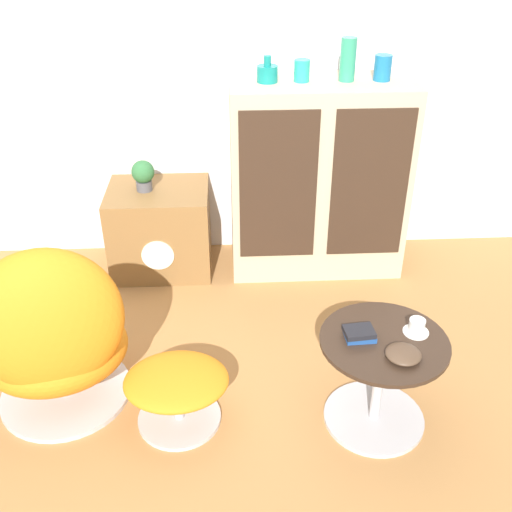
# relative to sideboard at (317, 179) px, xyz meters

# --- Properties ---
(ground_plane) EXTENTS (12.00, 12.00, 0.00)m
(ground_plane) POSITION_rel_sideboard_xyz_m (-0.55, -1.26, -0.57)
(ground_plane) COLOR #A87542
(wall_back) EXTENTS (6.40, 0.06, 2.60)m
(wall_back) POSITION_rel_sideboard_xyz_m (-0.55, 0.27, 0.73)
(wall_back) COLOR silver
(wall_back) RESTS_ON ground_plane
(sideboard) EXTENTS (1.02, 0.48, 1.14)m
(sideboard) POSITION_rel_sideboard_xyz_m (0.00, 0.00, 0.00)
(sideboard) COLOR tan
(sideboard) RESTS_ON ground_plane
(tv_console) EXTENTS (0.59, 0.49, 0.52)m
(tv_console) POSITION_rel_sideboard_xyz_m (-0.95, -0.00, -0.31)
(tv_console) COLOR brown
(tv_console) RESTS_ON ground_plane
(egg_chair) EXTENTS (0.74, 0.70, 0.85)m
(egg_chair) POSITION_rel_sideboard_xyz_m (-1.30, -1.17, -0.19)
(egg_chair) COLOR #B7B7BC
(egg_chair) RESTS_ON ground_plane
(ottoman) EXTENTS (0.45, 0.38, 0.28)m
(ottoman) POSITION_rel_sideboard_xyz_m (-0.78, -1.30, -0.38)
(ottoman) COLOR #B7B7BC
(ottoman) RESTS_ON ground_plane
(coffee_table) EXTENTS (0.53, 0.53, 0.45)m
(coffee_table) POSITION_rel_sideboard_xyz_m (0.09, -1.35, -0.32)
(coffee_table) COLOR #B7B7BC
(coffee_table) RESTS_ON ground_plane
(vase_leftmost) EXTENTS (0.11, 0.11, 0.14)m
(vase_leftmost) POSITION_rel_sideboard_xyz_m (-0.30, 0.00, 0.62)
(vase_leftmost) COLOR #147A75
(vase_leftmost) RESTS_ON sideboard
(vase_inner_left) EXTENTS (0.09, 0.09, 0.12)m
(vase_inner_left) POSITION_rel_sideboard_xyz_m (-0.12, 0.00, 0.63)
(vase_inner_left) COLOR teal
(vase_inner_left) RESTS_ON sideboard
(vase_inner_right) EXTENTS (0.08, 0.08, 0.23)m
(vase_inner_right) POSITION_rel_sideboard_xyz_m (0.13, 0.00, 0.68)
(vase_inner_right) COLOR #2D8E6B
(vase_inner_right) RESTS_ON sideboard
(vase_rightmost) EXTENTS (0.09, 0.09, 0.13)m
(vase_rightmost) POSITION_rel_sideboard_xyz_m (0.32, 0.00, 0.64)
(vase_rightmost) COLOR #196699
(vase_rightmost) RESTS_ON sideboard
(potted_plant) EXTENTS (0.13, 0.13, 0.18)m
(potted_plant) POSITION_rel_sideboard_xyz_m (-1.02, -0.00, 0.05)
(potted_plant) COLOR #4C4C51
(potted_plant) RESTS_ON tv_console
(teacup) EXTENTS (0.11, 0.11, 0.06)m
(teacup) POSITION_rel_sideboard_xyz_m (0.23, -1.31, -0.09)
(teacup) COLOR white
(teacup) RESTS_ON coffee_table
(book_stack) EXTENTS (0.13, 0.10, 0.04)m
(book_stack) POSITION_rel_sideboard_xyz_m (-0.01, -1.33, -0.10)
(book_stack) COLOR #1E478C
(book_stack) RESTS_ON coffee_table
(bowl) EXTENTS (0.14, 0.14, 0.04)m
(bowl) POSITION_rel_sideboard_xyz_m (0.14, -1.46, -0.10)
(bowl) COLOR #4C3828
(bowl) RESTS_ON coffee_table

